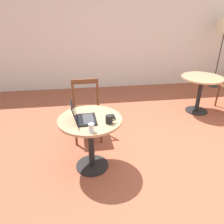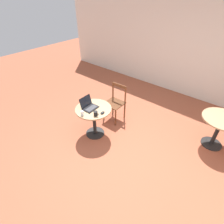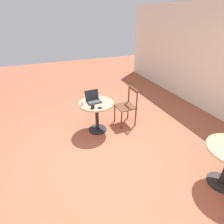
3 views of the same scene
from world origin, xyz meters
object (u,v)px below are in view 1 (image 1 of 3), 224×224
at_px(chair_near_back, 87,110).
at_px(drinking_glass, 91,128).
at_px(mouse, 112,116).
at_px(cafe_table_mid, 201,85).
at_px(laptop, 83,117).
at_px(cafe_table_near, 90,131).
at_px(mug, 109,119).

distance_m(chair_near_back, drinking_glass, 1.10).
bearing_deg(drinking_glass, mouse, 48.38).
bearing_deg(cafe_table_mid, laptop, -147.84).
relative_size(cafe_table_near, cafe_table_mid, 1.00).
xyz_separation_m(cafe_table_mid, chair_near_back, (-2.18, -0.62, -0.08)).
xyz_separation_m(cafe_table_near, drinking_glass, (0.00, -0.30, 0.21)).
xyz_separation_m(cafe_table_mid, drinking_glass, (-2.16, -1.68, 0.21)).
relative_size(laptop, mouse, 3.15).
bearing_deg(mug, cafe_table_near, 145.95).
xyz_separation_m(cafe_table_near, cafe_table_mid, (2.16, 1.37, 0.00)).
bearing_deg(cafe_table_near, laptop, -154.17).
bearing_deg(laptop, drinking_glass, -72.23).
xyz_separation_m(chair_near_back, drinking_glass, (0.02, -1.06, 0.29)).
bearing_deg(cafe_table_near, mouse, -1.59).
height_order(cafe_table_near, chair_near_back, chair_near_back).
bearing_deg(chair_near_back, cafe_table_mid, 15.73).
bearing_deg(mug, cafe_table_mid, 37.83).
height_order(cafe_table_mid, laptop, laptop).
distance_m(cafe_table_mid, mug, 2.48).
height_order(cafe_table_near, laptop, laptop).
bearing_deg(mug, chair_near_back, 104.48).
distance_m(cafe_table_mid, drinking_glass, 2.74).
relative_size(cafe_table_mid, mug, 6.42).
relative_size(mouse, mug, 0.84).
height_order(cafe_table_mid, mug, mug).
height_order(chair_near_back, laptop, laptop).
relative_size(cafe_table_mid, chair_near_back, 0.84).
height_order(cafe_table_mid, chair_near_back, chair_near_back).
height_order(mug, drinking_glass, drinking_glass).
bearing_deg(mouse, chair_near_back, 110.56).
xyz_separation_m(laptop, drinking_glass, (0.08, -0.26, 0.00)).
distance_m(cafe_table_mid, laptop, 2.66).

